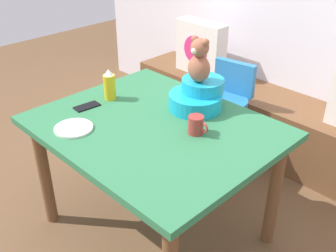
% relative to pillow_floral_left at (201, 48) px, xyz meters
% --- Properties ---
extents(ground_plane, '(8.00, 8.00, 0.00)m').
position_rel_pillow_floral_left_xyz_m(ground_plane, '(0.75, -1.23, -0.68)').
color(ground_plane, brown).
extents(window_bench, '(2.60, 0.44, 0.46)m').
position_rel_pillow_floral_left_xyz_m(window_bench, '(0.75, 0.02, -0.45)').
color(window_bench, brown).
rests_on(window_bench, ground_plane).
extents(pillow_floral_left, '(0.44, 0.15, 0.44)m').
position_rel_pillow_floral_left_xyz_m(pillow_floral_left, '(0.00, 0.00, 0.00)').
color(pillow_floral_left, white).
rests_on(pillow_floral_left, window_bench).
extents(dining_table, '(1.23, 1.00, 0.74)m').
position_rel_pillow_floral_left_xyz_m(dining_table, '(0.75, -1.23, -0.04)').
color(dining_table, '#2D7247').
rests_on(dining_table, ground_plane).
extents(highchair, '(0.36, 0.48, 0.79)m').
position_rel_pillow_floral_left_xyz_m(highchair, '(0.59, -0.42, -0.16)').
color(highchair, '#2672B2').
rests_on(highchair, ground_plane).
extents(infant_seat_teal, '(0.30, 0.33, 0.16)m').
position_rel_pillow_floral_left_xyz_m(infant_seat_teal, '(0.77, -0.92, 0.13)').
color(infant_seat_teal, '#17A1CA').
rests_on(infant_seat_teal, dining_table).
extents(teddy_bear, '(0.13, 0.12, 0.25)m').
position_rel_pillow_floral_left_xyz_m(teddy_bear, '(0.77, -0.92, 0.34)').
color(teddy_bear, '#9E5941').
rests_on(teddy_bear, infant_seat_teal).
extents(ketchup_bottle, '(0.07, 0.07, 0.18)m').
position_rel_pillow_floral_left_xyz_m(ketchup_bottle, '(0.34, -1.20, 0.15)').
color(ketchup_bottle, gold).
rests_on(ketchup_bottle, dining_table).
extents(coffee_mug, '(0.12, 0.08, 0.09)m').
position_rel_pillow_floral_left_xyz_m(coffee_mug, '(0.96, -1.14, 0.11)').
color(coffee_mug, '#9E332D').
rests_on(coffee_mug, dining_table).
extents(dinner_plate_near, '(0.20, 0.20, 0.01)m').
position_rel_pillow_floral_left_xyz_m(dinner_plate_near, '(0.49, -1.56, 0.07)').
color(dinner_plate_near, white).
rests_on(dinner_plate_near, dining_table).
extents(cell_phone, '(0.08, 0.15, 0.01)m').
position_rel_pillow_floral_left_xyz_m(cell_phone, '(0.33, -1.36, 0.06)').
color(cell_phone, black).
rests_on(cell_phone, dining_table).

